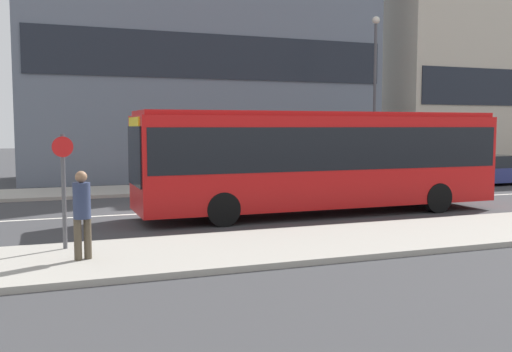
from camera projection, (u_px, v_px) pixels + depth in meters
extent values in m
plane|color=#3A3A3D|center=(166.00, 213.00, 18.35)|extent=(120.00, 120.00, 0.00)
cube|color=#A39E93|center=(223.00, 250.00, 12.51)|extent=(44.00, 3.50, 0.13)
cube|color=#A39E93|center=(136.00, 190.00, 24.17)|extent=(44.00, 3.50, 0.13)
cube|color=silver|center=(166.00, 213.00, 18.35)|extent=(41.80, 0.16, 0.01)
cube|color=#1E232D|center=(219.00, 57.00, 28.28)|extent=(18.24, 0.08, 2.20)
cube|color=beige|center=(506.00, 27.00, 37.89)|extent=(18.01, 5.53, 18.67)
cube|color=red|center=(321.00, 161.00, 17.99)|extent=(11.64, 2.46, 2.77)
cube|color=black|center=(321.00, 147.00, 17.95)|extent=(11.40, 2.49, 1.27)
cube|color=red|center=(322.00, 114.00, 17.86)|extent=(11.46, 2.26, 0.14)
cube|color=black|center=(135.00, 156.00, 15.92)|extent=(0.05, 2.16, 1.66)
cube|color=yellow|center=(134.00, 123.00, 15.84)|extent=(0.04, 1.72, 0.32)
cylinder|color=black|center=(223.00, 209.00, 15.79)|extent=(0.96, 0.28, 0.96)
cylinder|color=black|center=(202.00, 200.00, 17.87)|extent=(0.96, 0.28, 0.96)
cylinder|color=black|center=(437.00, 198.00, 18.31)|extent=(0.96, 0.28, 0.96)
cylinder|color=black|center=(397.00, 191.00, 20.40)|extent=(0.96, 0.28, 0.96)
cube|color=#4C5156|center=(405.00, 178.00, 25.37)|extent=(4.06, 1.75, 0.68)
cube|color=#21262B|center=(403.00, 164.00, 25.28)|extent=(2.23, 1.54, 0.53)
cylinder|color=black|center=(439.00, 183.00, 25.10)|extent=(0.60, 0.18, 0.60)
cylinder|color=black|center=(418.00, 179.00, 26.56)|extent=(0.60, 0.18, 0.60)
cylinder|color=black|center=(391.00, 185.00, 24.22)|extent=(0.60, 0.18, 0.60)
cylinder|color=black|center=(371.00, 181.00, 25.68)|extent=(0.60, 0.18, 0.60)
cube|color=navy|center=(489.00, 174.00, 27.14)|extent=(4.57, 1.74, 0.68)
cube|color=#21262B|center=(487.00, 161.00, 27.04)|extent=(2.51, 1.53, 0.57)
cylinder|color=black|center=(500.00, 176.00, 28.38)|extent=(0.60, 0.18, 0.60)
cylinder|color=black|center=(477.00, 181.00, 25.93)|extent=(0.60, 0.18, 0.60)
cylinder|color=black|center=(454.00, 178.00, 27.39)|extent=(0.60, 0.18, 0.60)
cylinder|color=#4C4233|center=(88.00, 238.00, 11.37)|extent=(0.15, 0.15, 0.82)
cylinder|color=#4C4233|center=(78.00, 240.00, 11.25)|extent=(0.15, 0.15, 0.82)
cylinder|color=#2D3856|center=(82.00, 201.00, 11.24)|extent=(0.34, 0.34, 0.72)
sphere|color=#936B4C|center=(81.00, 177.00, 11.20)|extent=(0.23, 0.23, 0.23)
cylinder|color=#4C4C51|center=(64.00, 192.00, 12.25)|extent=(0.09, 0.09, 2.48)
cylinder|color=red|center=(63.00, 147.00, 12.11)|extent=(0.44, 0.03, 0.44)
cylinder|color=#4C4C51|center=(375.00, 103.00, 27.09)|extent=(0.14, 0.14, 7.50)
sphere|color=silver|center=(376.00, 20.00, 26.76)|extent=(0.36, 0.36, 0.36)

